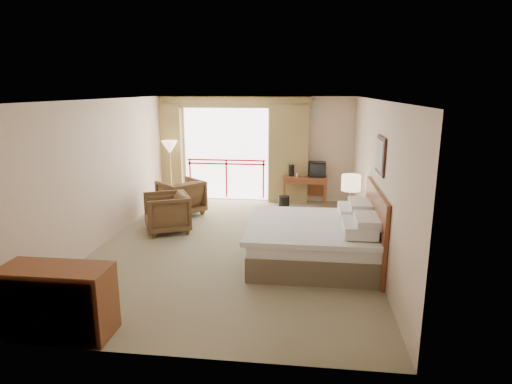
# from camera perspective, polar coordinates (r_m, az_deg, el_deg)

# --- Properties ---
(floor) EXTENTS (7.00, 7.00, 0.00)m
(floor) POSITION_cam_1_polar(r_m,az_deg,el_deg) (8.16, -2.86, -7.09)
(floor) COLOR #83795A
(floor) RESTS_ON ground
(ceiling) EXTENTS (7.00, 7.00, 0.00)m
(ceiling) POSITION_cam_1_polar(r_m,az_deg,el_deg) (7.64, -3.10, 12.23)
(ceiling) COLOR white
(ceiling) RESTS_ON wall_back
(wall_back) EXTENTS (5.00, 0.00, 5.00)m
(wall_back) POSITION_cam_1_polar(r_m,az_deg,el_deg) (11.20, 0.05, 5.74)
(wall_back) COLOR beige
(wall_back) RESTS_ON ground
(wall_front) EXTENTS (5.00, 0.00, 5.00)m
(wall_front) POSITION_cam_1_polar(r_m,az_deg,el_deg) (4.50, -10.55, -6.52)
(wall_front) COLOR beige
(wall_front) RESTS_ON ground
(wall_left) EXTENTS (0.00, 7.00, 7.00)m
(wall_left) POSITION_cam_1_polar(r_m,az_deg,el_deg) (8.57, -19.71, 2.51)
(wall_left) COLOR beige
(wall_left) RESTS_ON ground
(wall_right) EXTENTS (0.00, 7.00, 7.00)m
(wall_right) POSITION_cam_1_polar(r_m,az_deg,el_deg) (7.77, 15.53, 1.74)
(wall_right) COLOR beige
(wall_right) RESTS_ON ground
(balcony_door) EXTENTS (2.40, 0.00, 2.40)m
(balcony_door) POSITION_cam_1_polar(r_m,az_deg,el_deg) (11.33, -3.99, 5.03)
(balcony_door) COLOR white
(balcony_door) RESTS_ON wall_back
(balcony_railing) EXTENTS (2.09, 0.03, 1.02)m
(balcony_railing) POSITION_cam_1_polar(r_m,az_deg,el_deg) (11.37, -3.98, 3.08)
(balcony_railing) COLOR red
(balcony_railing) RESTS_ON wall_back
(curtain_left) EXTENTS (1.00, 0.26, 2.50)m
(curtain_left) POSITION_cam_1_polar(r_m,az_deg,el_deg) (11.62, -12.18, 5.22)
(curtain_left) COLOR olive
(curtain_left) RESTS_ON wall_back
(curtain_right) EXTENTS (1.00, 0.26, 2.50)m
(curtain_right) POSITION_cam_1_polar(r_m,az_deg,el_deg) (11.00, 4.38, 5.03)
(curtain_right) COLOR olive
(curtain_right) RESTS_ON wall_back
(valance) EXTENTS (4.40, 0.22, 0.28)m
(valance) POSITION_cam_1_polar(r_m,az_deg,el_deg) (11.11, -4.21, 11.85)
(valance) COLOR olive
(valance) RESTS_ON wall_back
(hvac_vent) EXTENTS (0.50, 0.04, 0.50)m
(hvac_vent) POSITION_cam_1_polar(r_m,az_deg,el_deg) (11.01, 6.89, 10.74)
(hvac_vent) COLOR silver
(hvac_vent) RESTS_ON wall_back
(bed) EXTENTS (2.13, 2.06, 0.97)m
(bed) POSITION_cam_1_polar(r_m,az_deg,el_deg) (7.36, 7.95, -6.41)
(bed) COLOR brown
(bed) RESTS_ON floor
(headboard) EXTENTS (0.06, 2.10, 1.30)m
(headboard) POSITION_cam_1_polar(r_m,az_deg,el_deg) (7.36, 15.55, -4.54)
(headboard) COLOR #652B12
(headboard) RESTS_ON wall_right
(framed_art) EXTENTS (0.04, 0.72, 0.60)m
(framed_art) POSITION_cam_1_polar(r_m,az_deg,el_deg) (7.10, 16.26, 4.71)
(framed_art) COLOR black
(framed_art) RESTS_ON wall_right
(nightstand) EXTENTS (0.42, 0.48, 0.54)m
(nightstand) POSITION_cam_1_polar(r_m,az_deg,el_deg) (8.81, 12.33, -3.96)
(nightstand) COLOR #652B12
(nightstand) RESTS_ON floor
(table_lamp) EXTENTS (0.38, 0.38, 0.67)m
(table_lamp) POSITION_cam_1_polar(r_m,az_deg,el_deg) (8.66, 12.56, 1.12)
(table_lamp) COLOR tan
(table_lamp) RESTS_ON nightstand
(phone) EXTENTS (0.18, 0.14, 0.07)m
(phone) POSITION_cam_1_polar(r_m,az_deg,el_deg) (8.57, 12.19, -2.30)
(phone) COLOR black
(phone) RESTS_ON nightstand
(desk) EXTENTS (1.10, 0.53, 0.72)m
(desk) POSITION_cam_1_polar(r_m,az_deg,el_deg) (11.01, 6.54, 1.34)
(desk) COLOR #652B12
(desk) RESTS_ON floor
(tv) EXTENTS (0.41, 0.33, 0.38)m
(tv) POSITION_cam_1_polar(r_m,az_deg,el_deg) (10.89, 8.17, 3.01)
(tv) COLOR black
(tv) RESTS_ON desk
(coffee_maker) EXTENTS (0.16, 0.16, 0.29)m
(coffee_maker) POSITION_cam_1_polar(r_m,az_deg,el_deg) (10.91, 4.74, 2.88)
(coffee_maker) COLOR black
(coffee_maker) RESTS_ON desk
(cup) EXTENTS (0.06, 0.06, 0.09)m
(cup) POSITION_cam_1_polar(r_m,az_deg,el_deg) (10.87, 5.51, 2.30)
(cup) COLOR white
(cup) RESTS_ON desk
(wastebasket) EXTENTS (0.28, 0.28, 0.33)m
(wastebasket) POSITION_cam_1_polar(r_m,az_deg,el_deg) (10.47, 3.73, -1.46)
(wastebasket) COLOR black
(wastebasket) RESTS_ON floor
(armchair_far) EXTENTS (1.26, 1.26, 0.82)m
(armchair_far) POSITION_cam_1_polar(r_m,az_deg,el_deg) (10.27, -9.87, -2.90)
(armchair_far) COLOR #4D321C
(armchair_far) RESTS_ON floor
(armchair_near) EXTENTS (1.16, 1.15, 0.80)m
(armchair_near) POSITION_cam_1_polar(r_m,az_deg,el_deg) (9.11, -11.68, -5.12)
(armchair_near) COLOR #4D321C
(armchair_near) RESTS_ON floor
(side_table) EXTENTS (0.44, 0.44, 0.48)m
(side_table) POSITION_cam_1_polar(r_m,az_deg,el_deg) (9.84, -12.32, -1.74)
(side_table) COLOR black
(side_table) RESTS_ON floor
(book) EXTENTS (0.21, 0.26, 0.02)m
(book) POSITION_cam_1_polar(r_m,az_deg,el_deg) (9.80, -12.37, -0.86)
(book) COLOR white
(book) RESTS_ON side_table
(floor_lamp) EXTENTS (0.41, 0.41, 1.60)m
(floor_lamp) POSITION_cam_1_polar(r_m,az_deg,el_deg) (11.15, -11.44, 5.58)
(floor_lamp) COLOR tan
(floor_lamp) RESTS_ON floor
(dresser) EXTENTS (1.29, 0.55, 0.86)m
(dresser) POSITION_cam_1_polar(r_m,az_deg,el_deg) (5.73, -24.97, -13.05)
(dresser) COLOR #652B12
(dresser) RESTS_ON floor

